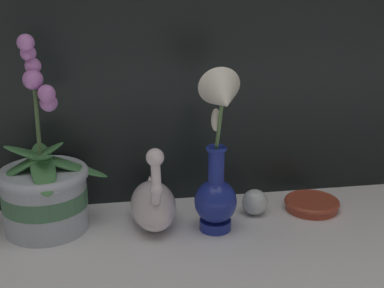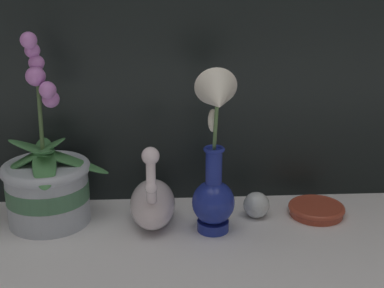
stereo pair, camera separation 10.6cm
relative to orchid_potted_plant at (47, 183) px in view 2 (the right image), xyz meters
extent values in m
plane|color=white|center=(0.28, -0.12, -0.08)|extent=(2.80, 2.80, 0.00)
cylinder|color=#B2BCCC|center=(0.00, 0.00, -0.02)|extent=(0.17, 0.17, 0.13)
cylinder|color=#477A56|center=(0.00, 0.00, -0.02)|extent=(0.17, 0.17, 0.04)
torus|color=#B2BCCC|center=(0.00, 0.00, 0.03)|extent=(0.18, 0.18, 0.02)
cylinder|color=#4C6B3D|center=(0.00, 0.00, 0.16)|extent=(0.01, 0.04, 0.25)
ellipsoid|color=#427F47|center=(0.03, 0.00, 0.06)|extent=(0.20, 0.06, 0.09)
ellipsoid|color=#427F47|center=(-0.01, 0.03, 0.06)|extent=(0.09, 0.18, 0.07)
ellipsoid|color=#427F47|center=(-0.03, 0.00, 0.06)|extent=(0.15, 0.05, 0.09)
ellipsoid|color=#427F47|center=(0.00, -0.03, 0.06)|extent=(0.07, 0.15, 0.07)
sphere|color=#C67AD1|center=(-0.01, -0.01, 0.29)|extent=(0.03, 0.03, 0.03)
sphere|color=#C67AD1|center=(-0.01, 0.01, 0.27)|extent=(0.03, 0.03, 0.03)
sphere|color=#C67AD1|center=(0.00, 0.00, 0.24)|extent=(0.03, 0.03, 0.03)
sphere|color=#C67AD1|center=(0.00, -0.01, 0.22)|extent=(0.04, 0.04, 0.04)
sphere|color=#C67AD1|center=(0.02, -0.03, 0.20)|extent=(0.03, 0.03, 0.03)
sphere|color=#C67AD1|center=(0.02, -0.01, 0.18)|extent=(0.03, 0.03, 0.03)
ellipsoid|color=white|center=(0.21, -0.02, -0.04)|extent=(0.09, 0.17, 0.08)
cone|color=white|center=(0.21, 0.04, -0.03)|extent=(0.05, 0.06, 0.06)
cylinder|color=white|center=(0.21, -0.08, 0.01)|extent=(0.02, 0.06, 0.06)
sphere|color=white|center=(0.21, -0.10, 0.03)|extent=(0.02, 0.02, 0.02)
cylinder|color=white|center=(0.21, -0.09, 0.06)|extent=(0.02, 0.04, 0.06)
sphere|color=white|center=(0.21, -0.08, 0.09)|extent=(0.03, 0.03, 0.03)
cylinder|color=navy|center=(0.33, -0.06, -0.07)|extent=(0.06, 0.06, 0.02)
ellipsoid|color=navy|center=(0.33, -0.06, -0.02)|extent=(0.08, 0.08, 0.09)
cylinder|color=navy|center=(0.33, -0.06, 0.05)|extent=(0.03, 0.03, 0.07)
torus|color=navy|center=(0.33, -0.06, 0.09)|extent=(0.04, 0.04, 0.01)
cylinder|color=#567A47|center=(0.33, -0.08, 0.13)|extent=(0.01, 0.04, 0.10)
cone|color=white|center=(0.33, -0.11, 0.20)|extent=(0.08, 0.09, 0.10)
ellipsoid|color=white|center=(0.33, -0.07, 0.15)|extent=(0.02, 0.02, 0.04)
sphere|color=silver|center=(0.43, -0.01, -0.06)|extent=(0.06, 0.06, 0.06)
cylinder|color=#A8422D|center=(0.56, 0.00, -0.07)|extent=(0.11, 0.11, 0.02)
torus|color=#A8422D|center=(0.56, 0.00, -0.07)|extent=(0.12, 0.12, 0.01)
camera|label=1|loc=(0.13, -1.00, 0.42)|focal=50.00mm
camera|label=2|loc=(0.24, -1.01, 0.42)|focal=50.00mm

